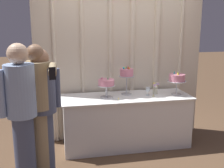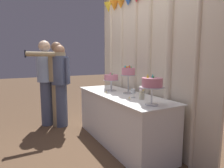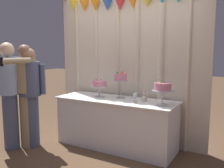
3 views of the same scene
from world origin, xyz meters
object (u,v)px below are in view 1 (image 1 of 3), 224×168
flower_vase (155,89)px  tealight_far_left (119,99)px  cake_table (126,121)px  guest_man_dark_suit (42,109)px  tealight_near_left (153,96)px  cake_display_center (127,74)px  guest_man_pink_jacket (22,112)px  cake_display_leftmost (106,84)px  cake_display_rightmost (177,79)px  guest_girl_blue_dress (38,107)px  wine_glass (148,90)px

flower_vase → tealight_far_left: (-0.63, -0.22, -0.08)m
cake_table → guest_man_dark_suit: 1.45m
guest_man_dark_suit → tealight_near_left: bearing=18.9°
cake_display_center → guest_man_pink_jacket: bearing=-145.2°
cake_display_leftmost → flower_vase: size_ratio=1.64×
cake_display_rightmost → tealight_far_left: size_ratio=9.95×
cake_display_rightmost → guest_man_pink_jacket: size_ratio=0.22×
cake_table → flower_vase: bearing=4.7°
cake_display_center → cake_display_rightmost: size_ratio=1.21×
cake_display_leftmost → cake_display_center: bearing=19.5°
guest_man_dark_suit → guest_man_pink_jacket: 0.32m
tealight_far_left → guest_man_dark_suit: guest_man_dark_suit is taller
cake_display_leftmost → tealight_far_left: size_ratio=8.32×
guest_girl_blue_dress → cake_display_leftmost: bearing=36.5°
cake_display_leftmost → tealight_near_left: 0.74m
cake_table → guest_man_dark_suit: (-1.21, -0.65, 0.48)m
cake_display_rightmost → tealight_near_left: size_ratio=8.65×
tealight_near_left → guest_man_dark_suit: bearing=-161.1°
cake_display_center → cake_display_rightmost: 0.77m
flower_vase → tealight_far_left: flower_vase is taller
tealight_far_left → guest_girl_blue_dress: 1.21m
cake_display_rightmost → wine_glass: cake_display_rightmost is taller
guest_man_pink_jacket → cake_display_leftmost: bearing=38.7°
cake_table → tealight_near_left: bearing=-15.1°
guest_girl_blue_dress → guest_man_pink_jacket: (-0.16, -0.19, 0.02)m
cake_display_center → guest_girl_blue_dress: (-1.28, -0.81, -0.20)m
tealight_near_left → guest_girl_blue_dress: size_ratio=0.03×
wine_glass → tealight_far_left: wine_glass is taller
guest_man_pink_jacket → tealight_far_left: bearing=29.7°
tealight_far_left → cake_table: bearing=47.3°
cake_display_center → guest_man_dark_suit: bearing=-148.1°
cake_display_rightmost → guest_girl_blue_dress: 2.13m
cake_display_rightmost → guest_man_pink_jacket: 2.35m
cake_table → cake_display_rightmost: cake_display_rightmost is taller
cake_display_center → wine_glass: (0.31, -0.12, -0.23)m
cake_display_rightmost → cake_table: bearing=176.2°
cake_display_leftmost → cake_display_center: 0.38m
cake_display_rightmost → guest_man_pink_jacket: (-2.19, -0.84, -0.11)m
tealight_near_left → guest_man_pink_jacket: bearing=-156.5°
wine_glass → tealight_far_left: bearing=-161.0°
flower_vase → tealight_far_left: size_ratio=5.08×
guest_man_dark_suit → cake_table: bearing=28.5°
guest_man_pink_jacket → cake_display_rightmost: bearing=20.9°
cake_table → wine_glass: 0.59m
tealight_far_left → tealight_near_left: (0.55, 0.07, -0.00)m
cake_table → tealight_near_left: (0.39, -0.11, 0.40)m
tealight_near_left → guest_man_dark_suit: 1.69m
guest_man_pink_jacket → cake_display_center: bearing=34.8°
cake_display_leftmost → guest_man_pink_jacket: size_ratio=0.18×
tealight_near_left → guest_girl_blue_dress: guest_girl_blue_dress is taller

